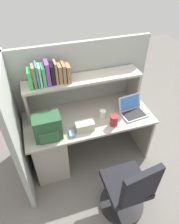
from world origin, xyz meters
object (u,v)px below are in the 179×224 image
(tissue_box, at_px, (85,126))
(snack_canister, at_px, (114,121))
(office_chair, at_px, (128,191))
(computer_mouse, at_px, (72,134))
(paper_cup, at_px, (103,114))
(backpack, at_px, (47,127))
(laptop, at_px, (132,110))

(tissue_box, height_order, snack_canister, snack_canister)
(office_chair, bearing_deg, snack_canister, -105.03)
(computer_mouse, relative_size, paper_cup, 0.98)
(backpack, xyz_separation_m, tissue_box, (0.42, -0.01, -0.09))
(laptop, bearing_deg, office_chair, -116.30)
(computer_mouse, xyz_separation_m, snack_canister, (0.52, 0.01, 0.05))
(laptop, height_order, snack_canister, laptop)
(computer_mouse, bearing_deg, paper_cup, 25.42)
(snack_canister, bearing_deg, tissue_box, 174.20)
(tissue_box, xyz_separation_m, office_chair, (0.26, -0.71, -0.39))
(snack_canister, bearing_deg, office_chair, -97.56)
(paper_cup, relative_size, tissue_box, 0.48)
(computer_mouse, relative_size, snack_canister, 0.78)
(backpack, bearing_deg, computer_mouse, -13.12)
(backpack, relative_size, paper_cup, 2.83)
(laptop, xyz_separation_m, office_chair, (-0.40, -0.80, -0.39))
(laptop, bearing_deg, backpack, -175.77)
(snack_canister, bearing_deg, computer_mouse, -179.03)
(computer_mouse, height_order, tissue_box, tissue_box)
(office_chair, bearing_deg, backpack, -54.05)
(snack_canister, distance_m, office_chair, 0.79)
(tissue_box, relative_size, snack_canister, 1.65)
(backpack, height_order, snack_canister, backpack)
(backpack, bearing_deg, snack_canister, -3.66)
(laptop, distance_m, snack_canister, 0.33)
(paper_cup, height_order, snack_canister, snack_canister)
(computer_mouse, bearing_deg, tissue_box, 18.41)
(office_chair, bearing_deg, paper_cup, -98.08)
(paper_cup, bearing_deg, laptop, -5.74)
(paper_cup, bearing_deg, backpack, -170.26)
(laptop, xyz_separation_m, computer_mouse, (-0.83, -0.14, -0.03))
(snack_canister, xyz_separation_m, office_chair, (-0.09, -0.67, -0.40))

